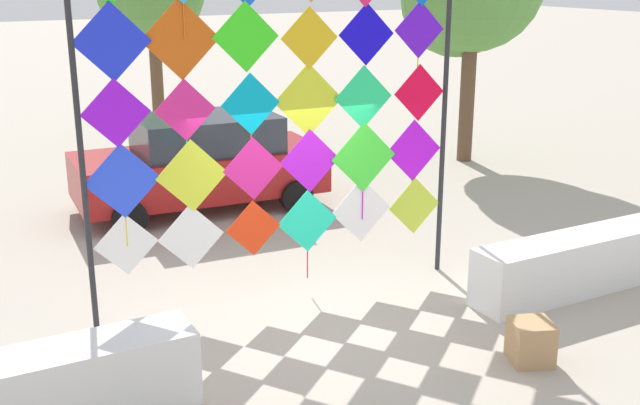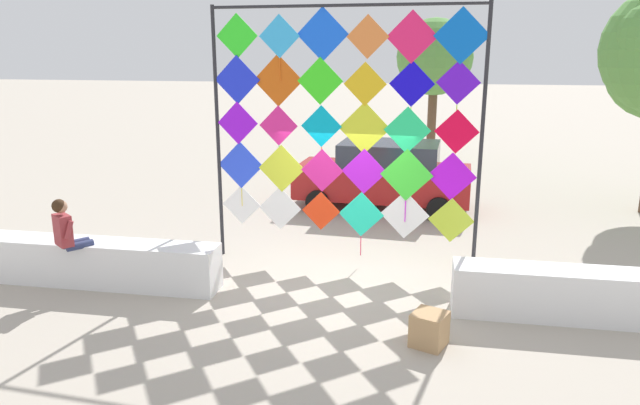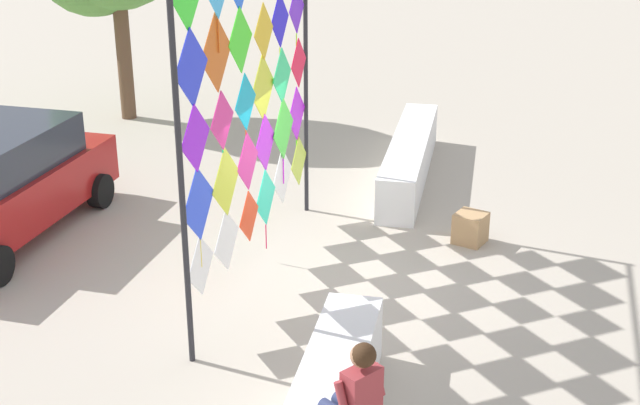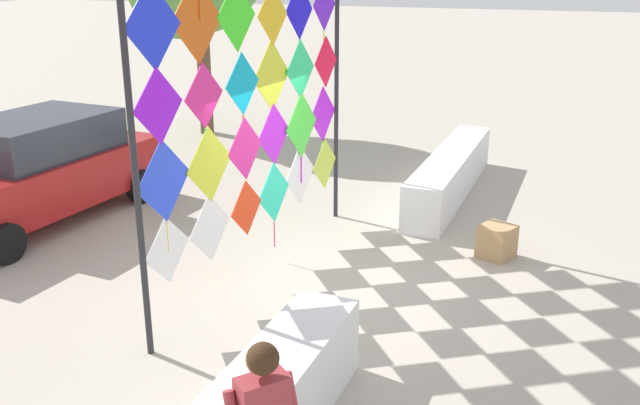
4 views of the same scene
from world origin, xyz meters
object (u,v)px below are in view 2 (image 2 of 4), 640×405
Objects in this scene: kite_display_rack at (343,121)px; tree_palm_like at (432,58)px; seated_vendor at (72,236)px; parked_car at (384,175)px; cardboard_box_large at (429,329)px.

kite_display_rack is 10.89m from tree_palm_like.
parked_car reaches higher than seated_vendor.
parked_car is at bearing 99.00° from cardboard_box_large.
seated_vendor is 0.33× the size of tree_palm_like.
parked_car is 9.34× the size of cardboard_box_large.
tree_palm_like reaches higher than seated_vendor.
seated_vendor is at bearing -114.57° from tree_palm_like.
cardboard_box_large is (5.86, -0.88, -0.73)m from seated_vendor.
parked_car is 7.32m from cardboard_box_large.
cardboard_box_large is 0.10× the size of tree_palm_like.
seated_vendor is (-4.23, -2.03, -1.75)m from kite_display_rack.
tree_palm_like is at bearing 90.13° from cardboard_box_large.
parked_car is 7.09m from tree_palm_like.
cardboard_box_large is (1.14, -7.21, -0.62)m from parked_car.
kite_display_rack is at bearing 25.60° from seated_vendor.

